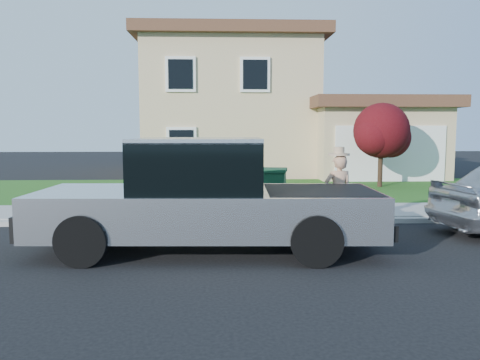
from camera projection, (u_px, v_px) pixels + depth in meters
name	position (u px, v px, depth m)	size (l,w,h in m)	color
ground	(249.00, 257.00, 8.25)	(80.00, 80.00, 0.00)	black
curb	(283.00, 221.00, 11.16)	(40.00, 0.20, 0.12)	gray
sidewalk	(278.00, 212.00, 12.25)	(40.00, 2.00, 0.15)	gray
lawn	(262.00, 191.00, 16.73)	(40.00, 7.00, 0.10)	#1E5017
house	(255.00, 112.00, 24.24)	(14.00, 11.30, 6.85)	tan
pickup_truck	(206.00, 199.00, 8.58)	(6.43, 2.58, 2.08)	black
woman	(338.00, 193.00, 10.08)	(0.68, 0.50, 1.87)	tan
ornamental_tree	(382.00, 133.00, 17.38)	(2.28, 2.06, 3.13)	black
trash_bin	(273.00, 190.00, 11.89)	(0.82, 0.90, 1.11)	#0F391F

